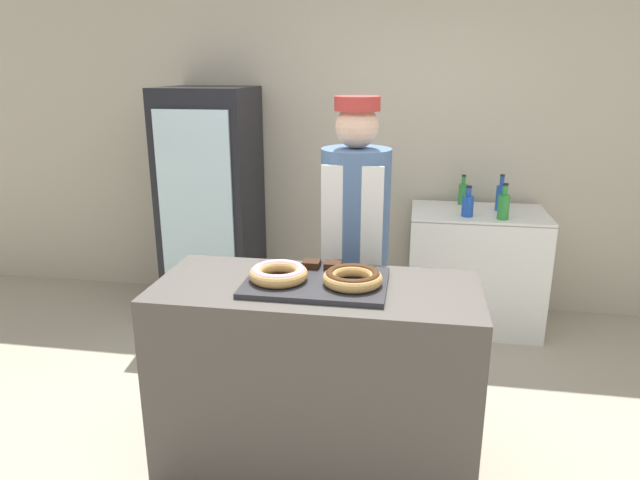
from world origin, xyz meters
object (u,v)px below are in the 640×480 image
donut_chocolate_glaze (353,277)px  bottle_blue (501,197)px  donut_light_glaze (278,273)px  bottle_blue_b (468,205)px  bottle_green_b (463,193)px  brownie_back_left (311,264)px  brownie_back_right (333,265)px  baker_person (355,248)px  bottle_green (504,206)px  beverage_fridge (212,203)px  serving_tray (316,283)px  chest_freezer (474,268)px

donut_chocolate_glaze → bottle_blue: size_ratio=1.00×
donut_light_glaze → bottle_blue: size_ratio=1.00×
bottle_blue_b → bottle_green_b: size_ratio=0.96×
brownie_back_left → bottle_blue: bottle_blue is taller
donut_chocolate_glaze → brownie_back_left: (-0.22, 0.19, -0.02)m
brownie_back_right → baker_person: baker_person is taller
bottle_green → bottle_blue_b: bearing=169.7°
beverage_fridge → bottle_green: size_ratio=6.98×
serving_tray → brownie_back_left: size_ratio=7.76×
brownie_back_right → baker_person: (0.05, 0.46, -0.06)m
bottle_green → beverage_fridge: bearing=174.8°
beverage_fridge → chest_freezer: bearing=0.2°
bottle_blue → bottle_blue_b: 0.32m
brownie_back_left → beverage_fridge: bearing=124.1°
bottle_green_b → bottle_green: bearing=-59.5°
chest_freezer → bottle_green_b: (-0.11, 0.21, 0.52)m
serving_tray → bottle_blue: size_ratio=2.40×
brownie_back_right → bottle_green: bearing=55.4°
donut_chocolate_glaze → chest_freezer: (0.71, 1.78, -0.55)m
beverage_fridge → bottle_green: beverage_fridge is taller
serving_tray → bottle_blue_b: bearing=64.0°
serving_tray → bottle_blue_b: (0.78, 1.59, 0.01)m
bottle_green → serving_tray: bearing=-123.0°
baker_person → donut_light_glaze: bearing=-112.5°
bottle_blue → brownie_back_right: bearing=-120.6°
brownie_back_left → bottle_green: 1.74m
chest_freezer → bottle_green_b: 0.57m
donut_chocolate_glaze → baker_person: (-0.06, 0.65, -0.08)m
donut_light_glaze → bottle_green_b: bottle_green_b is taller
bottle_blue_b → brownie_back_left: bearing=-120.1°
baker_person → bottle_green_b: baker_person is taller
donut_chocolate_glaze → bottle_green_b: (0.60, 1.98, -0.03)m
donut_chocolate_glaze → bottle_blue_b: size_ratio=1.22×
serving_tray → bottle_blue: bearing=60.5°
brownie_back_left → beverage_fridge: size_ratio=0.05×
brownie_back_left → baker_person: bearing=71.2°
baker_person → bottle_blue_b: (0.67, 0.97, 0.04)m
bottle_blue → beverage_fridge: bearing=-178.4°
baker_person → bottle_blue: (0.92, 1.18, 0.06)m
donut_chocolate_glaze → donut_light_glaze: bearing=180.0°
brownie_back_left → bottle_blue_b: bottle_blue_b is taller
donut_light_glaze → bottle_green: 1.97m
chest_freezer → baker_person: bearing=-124.3°
chest_freezer → bottle_green: 0.58m
donut_light_glaze → brownie_back_right: bearing=41.6°
brownie_back_left → bottle_green: bottle_green is taller
bottle_green → brownie_back_right: bearing=-124.6°
donut_chocolate_glaze → chest_freezer: bearing=68.3°
brownie_back_left → bottle_blue_b: (0.83, 1.43, -0.01)m
bottle_blue → bottle_green: (-0.01, -0.25, -0.01)m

